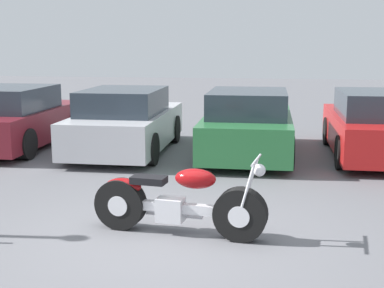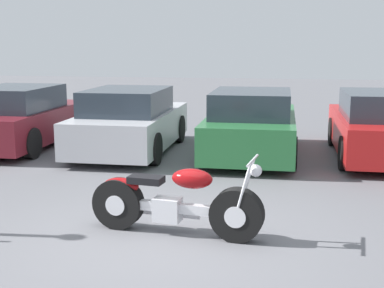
% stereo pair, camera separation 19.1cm
% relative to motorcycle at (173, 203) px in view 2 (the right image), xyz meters
% --- Properties ---
extents(ground_plane, '(60.00, 60.00, 0.00)m').
position_rel_motorcycle_xyz_m(ground_plane, '(-0.08, -0.20, -0.41)').
color(ground_plane, slate).
extents(motorcycle, '(2.24, 0.74, 1.04)m').
position_rel_motorcycle_xyz_m(motorcycle, '(0.00, 0.00, 0.00)').
color(motorcycle, black).
rests_on(motorcycle, ground_plane).
extents(parked_car_maroon, '(1.87, 4.06, 1.41)m').
position_rel_motorcycle_xyz_m(parked_car_maroon, '(-4.66, 5.05, 0.25)').
color(parked_car_maroon, maroon).
rests_on(parked_car_maroon, ground_plane).
extents(parked_car_silver, '(1.87, 4.06, 1.41)m').
position_rel_motorcycle_xyz_m(parked_car_silver, '(-2.00, 4.91, 0.25)').
color(parked_car_silver, '#BCBCC1').
rests_on(parked_car_silver, ground_plane).
extents(parked_car_green, '(1.87, 4.06, 1.41)m').
position_rel_motorcycle_xyz_m(parked_car_green, '(0.67, 4.91, 0.25)').
color(parked_car_green, '#286B38').
rests_on(parked_car_green, ground_plane).
extents(parked_car_red, '(1.87, 4.06, 1.41)m').
position_rel_motorcycle_xyz_m(parked_car_red, '(3.33, 5.13, 0.25)').
color(parked_car_red, red).
rests_on(parked_car_red, ground_plane).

